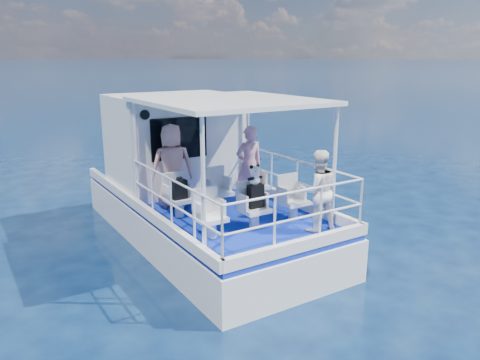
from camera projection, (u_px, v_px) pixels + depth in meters
name	position (u px, v px, depth m)	size (l,w,h in m)	color
ground	(225.00, 252.00, 9.73)	(2000.00, 2000.00, 0.00)	#071837
hull	(202.00, 237.00, 10.55)	(3.00, 7.00, 1.60)	white
deck	(201.00, 201.00, 10.33)	(2.90, 6.90, 0.10)	navy
cabin	(175.00, 141.00, 11.10)	(2.85, 2.00, 2.20)	white
canopy	(228.00, 101.00, 8.77)	(3.00, 3.20, 0.08)	white
canopy_posts	(230.00, 161.00, 9.02)	(2.77, 2.97, 2.20)	white
railings	(239.00, 194.00, 8.90)	(2.84, 3.59, 1.00)	white
seat_port_fwd	(179.00, 207.00, 9.15)	(0.48, 0.46, 0.38)	white
seat_center_fwd	(219.00, 200.00, 9.61)	(0.48, 0.46, 0.38)	white
seat_stbd_fwd	(255.00, 193.00, 10.08)	(0.48, 0.46, 0.38)	white
seat_port_aft	(211.00, 227.00, 8.09)	(0.48, 0.46, 0.38)	white
seat_center_aft	(254.00, 218.00, 8.55)	(0.48, 0.46, 0.38)	white
seat_stbd_aft	(293.00, 209.00, 9.01)	(0.48, 0.46, 0.38)	white
passenger_port_fwd	(172.00, 166.00, 9.59)	(0.65, 0.46, 1.74)	tan
passenger_stbd_fwd	(249.00, 165.00, 9.86)	(0.61, 0.40, 1.66)	pink
passenger_stbd_aft	(318.00, 191.00, 8.27)	(0.72, 0.56, 1.48)	white
backpack_port	(179.00, 190.00, 9.00)	(0.28, 0.16, 0.37)	black
backpack_center	(256.00, 196.00, 8.47)	(0.28, 0.16, 0.43)	black
compact_camera	(179.00, 179.00, 8.94)	(0.11, 0.06, 0.06)	black
panda	(255.00, 175.00, 8.39)	(0.24, 0.20, 0.36)	white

